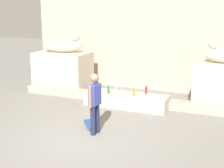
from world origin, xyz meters
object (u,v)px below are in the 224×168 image
(bottle_clear, at_px, (116,89))
(bottle_red, at_px, (146,90))
(skateboard, at_px, (89,124))
(bottle_orange, at_px, (134,93))
(bottle_green, at_px, (108,90))
(statue_reclining_left, at_px, (63,45))
(skater, at_px, (95,101))

(bottle_clear, xyz_separation_m, bottle_red, (1.03, 0.17, 0.02))
(skateboard, xyz_separation_m, bottle_red, (0.94, 2.40, 0.53))
(bottle_clear, bearing_deg, bottle_orange, -18.28)
(skateboard, bearing_deg, bottle_green, -30.92)
(bottle_green, distance_m, bottle_orange, 0.89)
(bottle_green, bearing_deg, statue_reclining_left, 151.33)
(bottle_red, bearing_deg, bottle_green, -156.84)
(statue_reclining_left, relative_size, bottle_red, 5.69)
(statue_reclining_left, xyz_separation_m, skateboard, (2.82, -3.31, -1.76))
(statue_reclining_left, xyz_separation_m, bottle_orange, (3.47, -1.33, -1.24))
(skateboard, height_order, bottle_clear, bottle_clear)
(statue_reclining_left, bearing_deg, skater, -63.30)
(bottle_green, xyz_separation_m, bottle_orange, (0.88, 0.09, -0.02))
(bottle_orange, relative_size, bottle_red, 0.94)
(bottle_green, xyz_separation_m, bottle_clear, (0.14, 0.33, -0.03))
(skateboard, bearing_deg, bottle_red, -59.33)
(statue_reclining_left, xyz_separation_m, bottle_green, (2.58, -1.41, -1.22))
(statue_reclining_left, height_order, skateboard, statue_reclining_left)
(statue_reclining_left, distance_m, bottle_orange, 3.91)
(skater, xyz_separation_m, skateboard, (-0.39, 0.42, -0.86))
(statue_reclining_left, relative_size, bottle_orange, 6.04)
(skater, bearing_deg, bottle_orange, 0.22)
(skateboard, bearing_deg, statue_reclining_left, 2.36)
(bottle_orange, distance_m, bottle_clear, 0.78)
(statue_reclining_left, height_order, bottle_orange, statue_reclining_left)
(bottle_clear, distance_m, bottle_red, 1.04)
(skateboard, relative_size, bottle_red, 2.54)
(skater, bearing_deg, bottle_red, -4.65)
(skateboard, distance_m, bottle_orange, 2.16)
(skateboard, bearing_deg, bottle_orange, -56.07)
(bottle_red, bearing_deg, skateboard, -111.30)
(skateboard, distance_m, bottle_green, 1.99)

